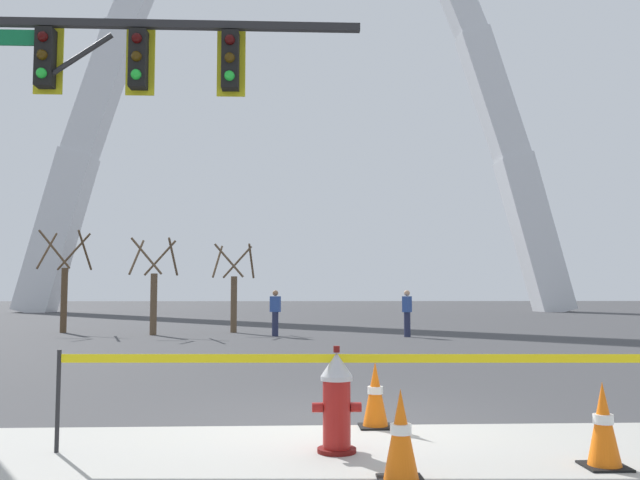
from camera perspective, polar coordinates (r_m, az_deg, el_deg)
name	(u,v)px	position (r m, az deg, el deg)	size (l,w,h in m)	color
ground_plane	(343,424)	(7.95, 1.98, -15.29)	(240.00, 240.00, 0.00)	#3D3D3F
fire_hydrant	(337,402)	(6.46, 1.42, -13.59)	(0.46, 0.48, 0.99)	#5E0F0D
caution_tape_barrier	(368,381)	(6.44, 4.09, -11.82)	(5.83, 0.29, 0.95)	#232326
traffic_cone_by_hydrant	(603,426)	(6.41, 22.89, -14.30)	(0.36, 0.36, 0.73)	black
traffic_cone_mid_sidewalk	(375,395)	(7.65, 4.71, -12.99)	(0.36, 0.36, 0.73)	black
traffic_cone_curb_edge	(401,436)	(5.55, 6.87, -16.20)	(0.36, 0.36, 0.73)	black
traffic_signal_gantry	(67,109)	(11.03, -20.66, 10.37)	(6.42, 0.44, 6.00)	#232326
monument_arch	(299,73)	(56.64, -1.77, 13.97)	(44.12, 2.67, 44.89)	silver
tree_far_left	(64,287)	(27.29, -20.86, -3.77)	(1.78, 1.79, 3.84)	brown
tree_left_mid	(154,292)	(24.82, -13.92, -4.30)	(1.60, 1.61, 3.44)	brown
tree_center_left	(234,293)	(25.82, -7.32, -4.50)	(1.56, 1.57, 3.34)	brown
pedestrian_walking_left	(407,313)	(23.27, 7.39, -6.14)	(0.37, 0.39, 1.59)	#232847
pedestrian_standing_center	(275,313)	(23.42, -3.82, -6.16)	(0.39, 0.30, 1.59)	#232847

